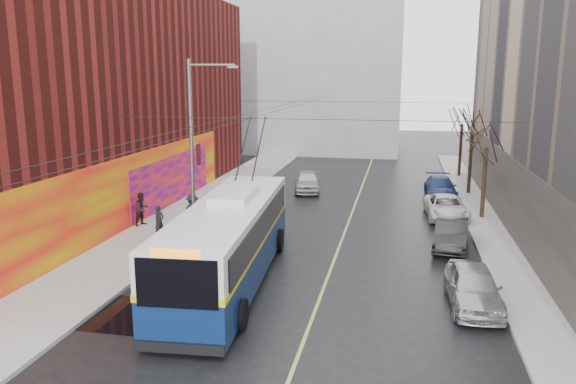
% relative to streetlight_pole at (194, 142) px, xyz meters
% --- Properties ---
extents(ground, '(140.00, 140.00, 0.00)m').
position_rel_streetlight_pole_xyz_m(ground, '(6.14, -10.00, -4.85)').
color(ground, black).
rests_on(ground, ground).
extents(sidewalk_left, '(4.00, 60.00, 0.15)m').
position_rel_streetlight_pole_xyz_m(sidewalk_left, '(-1.86, 2.00, -4.77)').
color(sidewalk_left, gray).
rests_on(sidewalk_left, ground).
extents(sidewalk_right, '(2.00, 60.00, 0.15)m').
position_rel_streetlight_pole_xyz_m(sidewalk_right, '(15.14, 2.00, -4.77)').
color(sidewalk_right, gray).
rests_on(sidewalk_right, ground).
extents(lane_line, '(0.12, 50.00, 0.01)m').
position_rel_streetlight_pole_xyz_m(lane_line, '(7.64, 4.00, -4.84)').
color(lane_line, '#BFB74C').
rests_on(lane_line, ground).
extents(building_left, '(12.11, 36.00, 14.00)m').
position_rel_streetlight_pole_xyz_m(building_left, '(-9.85, 3.99, 2.14)').
color(building_left, '#511310').
rests_on(building_left, ground).
extents(building_far, '(20.50, 12.10, 18.00)m').
position_rel_streetlight_pole_xyz_m(building_far, '(0.14, 34.99, 4.17)').
color(building_far, gray).
rests_on(building_far, ground).
extents(streetlight_pole, '(2.65, 0.60, 9.00)m').
position_rel_streetlight_pole_xyz_m(streetlight_pole, '(0.00, 0.00, 0.00)').
color(streetlight_pole, slate).
rests_on(streetlight_pole, ground).
extents(catenary_wires, '(18.00, 60.00, 0.22)m').
position_rel_streetlight_pole_xyz_m(catenary_wires, '(3.60, 4.77, 1.40)').
color(catenary_wires, black).
extents(tree_near, '(3.20, 3.20, 6.40)m').
position_rel_streetlight_pole_xyz_m(tree_near, '(15.14, 6.00, 0.13)').
color(tree_near, black).
rests_on(tree_near, ground).
extents(tree_mid, '(3.20, 3.20, 6.68)m').
position_rel_streetlight_pole_xyz_m(tree_mid, '(15.14, 13.00, 0.41)').
color(tree_mid, black).
rests_on(tree_mid, ground).
extents(tree_far, '(3.20, 3.20, 6.57)m').
position_rel_streetlight_pole_xyz_m(tree_far, '(15.14, 20.00, 0.30)').
color(tree_far, black).
rests_on(tree_far, ground).
extents(puddle, '(2.75, 3.09, 0.01)m').
position_rel_streetlight_pole_xyz_m(puddle, '(0.97, -10.27, -4.84)').
color(puddle, black).
rests_on(puddle, ground).
extents(pigeons_flying, '(4.03, 2.57, 1.13)m').
position_rel_streetlight_pole_xyz_m(pigeons_flying, '(4.13, 0.29, 2.56)').
color(pigeons_flying, slate).
extents(trolleybus, '(3.74, 13.25, 6.21)m').
position_rel_streetlight_pole_xyz_m(trolleybus, '(3.81, -6.49, -3.12)').
color(trolleybus, '#091D4A').
rests_on(trolleybus, ground).
extents(parked_car_a, '(1.94, 4.46, 1.50)m').
position_rel_streetlight_pole_xyz_m(parked_car_a, '(13.14, -7.16, -4.10)').
color(parked_car_a, '#B5B5BA').
rests_on(parked_car_a, ground).
extents(parked_car_b, '(2.03, 4.41, 1.40)m').
position_rel_streetlight_pole_xyz_m(parked_car_b, '(12.94, -0.05, -4.15)').
color(parked_car_b, '#27272A').
rests_on(parked_car_b, ground).
extents(parked_car_c, '(2.55, 4.95, 1.34)m').
position_rel_streetlight_pole_xyz_m(parked_car_c, '(13.11, 5.83, -4.18)').
color(parked_car_c, silver).
rests_on(parked_car_c, ground).
extents(parked_car_d, '(2.14, 4.94, 1.41)m').
position_rel_streetlight_pole_xyz_m(parked_car_d, '(13.14, 11.59, -4.14)').
color(parked_car_d, navy).
rests_on(parked_car_d, ground).
extents(following_car, '(2.44, 4.58, 1.48)m').
position_rel_streetlight_pole_xyz_m(following_car, '(3.90, 11.91, -4.11)').
color(following_car, '#BBBABF').
rests_on(following_car, ground).
extents(pedestrian_a, '(0.56, 0.69, 1.64)m').
position_rel_streetlight_pole_xyz_m(pedestrian_a, '(-1.43, -1.55, -3.88)').
color(pedestrian_a, black).
rests_on(pedestrian_a, sidewalk_left).
extents(pedestrian_b, '(0.97, 1.08, 1.82)m').
position_rel_streetlight_pole_xyz_m(pedestrian_b, '(-3.31, 0.42, -3.79)').
color(pedestrian_b, black).
rests_on(pedestrian_b, sidewalk_left).
extents(pedestrian_c, '(1.39, 1.26, 1.88)m').
position_rel_streetlight_pole_xyz_m(pedestrian_c, '(-0.36, 0.31, -3.76)').
color(pedestrian_c, black).
rests_on(pedestrian_c, sidewalk_left).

